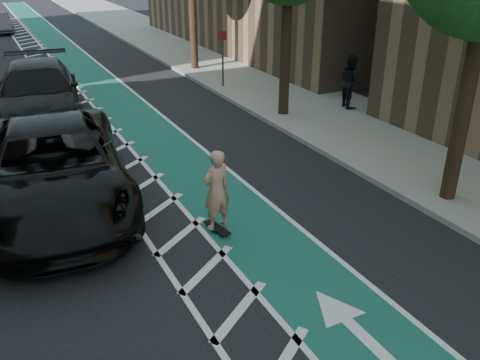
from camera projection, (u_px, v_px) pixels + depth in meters
ground at (132, 291)px, 9.29m from camera, size 120.00×120.00×0.00m
bike_lane at (134, 117)px, 18.59m from camera, size 2.00×90.00×0.01m
buffer_strip at (92, 123)px, 17.96m from camera, size 1.40×90.00×0.01m
sidewalk_right at (285, 94)px, 21.26m from camera, size 5.00×90.00×0.15m
curb_right at (232, 101)px, 20.24m from camera, size 0.12×90.00×0.16m
sign_post at (223, 58)px, 21.54m from camera, size 0.35×0.08×2.47m
skateboard at (217, 228)px, 11.20m from camera, size 0.34×0.79×0.10m
skateboarder at (216, 190)px, 10.80m from camera, size 0.72×0.54×1.82m
suv_near at (54, 168)px, 11.93m from camera, size 4.07×7.45×1.98m
suv_far at (38, 93)px, 17.93m from camera, size 3.66×7.10×1.97m
pedestrian at (351, 81)px, 18.87m from camera, size 0.93×1.09×1.95m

